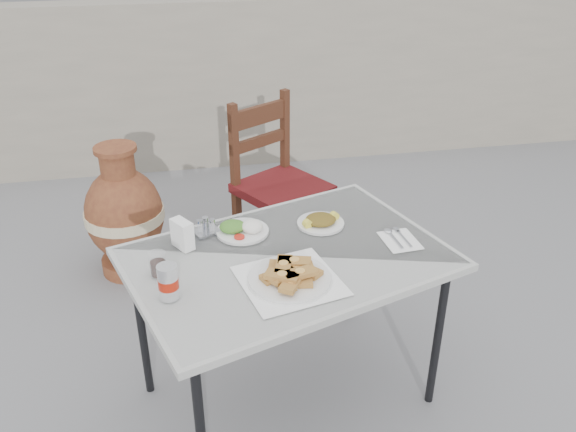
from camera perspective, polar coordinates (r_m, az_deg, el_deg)
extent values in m
plane|color=slate|center=(2.69, 0.10, -15.83)|extent=(80.00, 80.00, 0.00)
cylinder|color=black|center=(2.49, 13.82, -11.06)|extent=(0.03, 0.03, 0.65)
cylinder|color=black|center=(2.54, -13.53, -10.24)|extent=(0.03, 0.03, 0.65)
cylinder|color=black|center=(2.88, 5.58, -4.37)|extent=(0.03, 0.03, 0.65)
cube|color=white|center=(2.24, 0.01, -4.06)|extent=(1.32, 1.09, 0.03)
cube|color=white|center=(2.23, 0.01, -3.71)|extent=(1.28, 1.05, 0.00)
cube|color=white|center=(2.09, 0.15, -6.06)|extent=(0.39, 0.39, 0.00)
cylinder|color=silver|center=(2.09, 0.15, -5.87)|extent=(0.28, 0.28, 0.01)
cylinder|color=silver|center=(2.09, 0.15, -5.96)|extent=(0.29, 0.29, 0.01)
cylinder|color=silver|center=(2.38, -4.28, -1.44)|extent=(0.21, 0.21, 0.01)
ellipsoid|color=white|center=(2.36, -3.37, -1.00)|extent=(0.08, 0.08, 0.05)
ellipsoid|color=#3D7421|center=(2.37, -5.22, -0.98)|extent=(0.10, 0.09, 0.04)
cylinder|color=red|center=(2.32, -4.58, -1.96)|extent=(0.04, 0.04, 0.01)
cylinder|color=silver|center=(2.43, 3.07, -0.68)|extent=(0.19, 0.19, 0.01)
ellipsoid|color=#215B16|center=(2.42, 3.08, -0.33)|extent=(0.12, 0.11, 0.04)
cylinder|color=yellow|center=(2.39, 1.82, -0.74)|extent=(0.04, 0.04, 0.03)
cylinder|color=yellow|center=(2.45, 4.35, 0.00)|extent=(0.04, 0.04, 0.03)
cylinder|color=white|center=(2.02, -11.15, -6.06)|extent=(0.07, 0.07, 0.12)
cylinder|color=red|center=(2.02, -11.14, -6.17)|extent=(0.07, 0.07, 0.04)
cylinder|color=#BABBC2|center=(1.99, -11.30, -4.69)|extent=(0.06, 0.06, 0.00)
cylinder|color=white|center=(2.15, -12.08, -4.39)|extent=(0.06, 0.06, 0.09)
cylinder|color=black|center=(2.16, -12.03, -4.77)|extent=(0.05, 0.05, 0.05)
cube|color=white|center=(2.29, -9.86, -1.69)|extent=(0.09, 0.10, 0.11)
cube|color=#1740AD|center=(2.30, -9.28, -1.65)|extent=(0.04, 0.05, 0.06)
cube|color=#BABBC2|center=(2.39, -7.65, -1.45)|extent=(0.12, 0.11, 0.01)
cylinder|color=white|center=(2.36, -8.24, -1.01)|extent=(0.02, 0.02, 0.06)
cylinder|color=white|center=(2.36, -7.10, -0.91)|extent=(0.02, 0.02, 0.06)
cylinder|color=#BABBC2|center=(2.39, -7.73, -0.62)|extent=(0.03, 0.03, 0.05)
cube|color=white|center=(2.36, 10.42, -2.27)|extent=(0.14, 0.17, 0.00)
cube|color=#BABBC2|center=(2.35, 10.03, -2.22)|extent=(0.02, 0.13, 0.00)
ellipsoid|color=#BABBC2|center=(2.40, 9.34, -1.34)|extent=(0.03, 0.04, 0.01)
cube|color=#BABBC2|center=(2.36, 10.83, -2.10)|extent=(0.02, 0.13, 0.00)
cube|color=#BABBC2|center=(2.42, 10.12, -1.26)|extent=(0.02, 0.04, 0.00)
cube|color=#351B0E|center=(3.14, -0.74, -3.48)|extent=(0.05, 0.05, 0.44)
cube|color=#351B0E|center=(3.35, 3.77, -1.32)|extent=(0.05, 0.05, 0.44)
cube|color=#351B0E|center=(3.37, -4.73, -1.12)|extent=(0.05, 0.05, 0.44)
cube|color=#351B0E|center=(3.57, -0.28, 0.76)|extent=(0.05, 0.05, 0.44)
cube|color=#5B1217|center=(3.23, -0.51, 2.54)|extent=(0.57, 0.57, 0.05)
cube|color=#351B0E|center=(3.17, -5.06, 6.21)|extent=(0.05, 0.05, 0.49)
cube|color=#351B0E|center=(3.38, -0.29, 7.76)|extent=(0.05, 0.05, 0.49)
cube|color=#351B0E|center=(3.22, -2.66, 9.45)|extent=(0.35, 0.23, 0.10)
cube|color=#351B0E|center=(3.27, -2.61, 7.02)|extent=(0.35, 0.23, 0.06)
cylinder|color=brown|center=(3.50, -14.43, -4.25)|extent=(0.32, 0.32, 0.08)
ellipsoid|color=brown|center=(3.35, -15.05, 0.16)|extent=(0.41, 0.41, 0.52)
cylinder|color=beige|center=(3.35, -15.05, 0.16)|extent=(0.42, 0.42, 0.06)
cylinder|color=brown|center=(3.23, -15.69, 4.62)|extent=(0.18, 0.18, 0.16)
cylinder|color=brown|center=(3.20, -15.89, 6.07)|extent=(0.22, 0.22, 0.02)
cube|color=gray|center=(4.59, -5.90, 12.15)|extent=(6.00, 0.25, 1.20)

